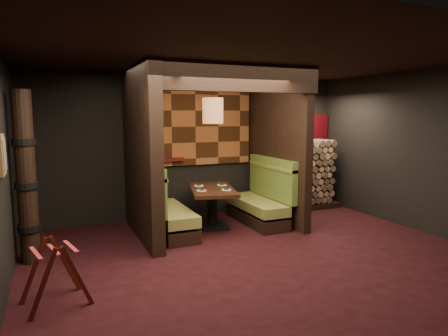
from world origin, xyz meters
TOP-DOWN VIEW (x-y plane):
  - floor at (0.00, 0.00)m, footprint 6.50×5.50m
  - ceiling at (0.00, 0.00)m, footprint 6.50×5.50m
  - wall_back at (0.00, 2.76)m, footprint 6.50×0.02m
  - wall_front at (0.00, -2.76)m, footprint 6.50×0.02m
  - wall_right at (3.26, 0.00)m, footprint 0.02×5.50m
  - partition_left at (-1.35, 1.65)m, footprint 0.20×2.20m
  - partition_right at (1.30, 1.70)m, footprint 0.15×2.10m
  - header_beam at (-0.02, 0.70)m, footprint 2.85×0.18m
  - tapa_back_panel at (-0.02, 2.71)m, footprint 2.40×0.06m
  - tapa_side_panel at (-1.23, 1.82)m, footprint 0.04×1.85m
  - lacquer_shelf at (-0.60, 2.65)m, footprint 0.60×0.12m
  - booth_bench_left at (-0.96, 1.65)m, footprint 0.68×1.60m
  - booth_bench_right at (0.93, 1.65)m, footprint 0.68×1.60m
  - dining_table at (-0.07, 1.69)m, footprint 1.07×1.54m
  - place_settings at (-0.07, 1.69)m, footprint 0.72×0.75m
  - pendant_lamp at (-0.07, 1.64)m, footprint 0.37×0.37m
  - framed_picture at (-3.22, 0.10)m, footprint 0.05×0.36m
  - luggage_rack at (-2.75, -0.40)m, footprint 0.79×0.63m
  - totem_column at (-3.05, 1.10)m, footprint 0.31×0.31m
  - firewood_stack at (2.29, 2.35)m, footprint 1.73×0.70m
  - mosaic_header at (2.29, 2.68)m, footprint 1.83×0.10m
  - bay_front_post at (1.39, 1.96)m, footprint 0.08×0.08m

SIDE VIEW (x-z plane):
  - floor at x=0.00m, z-range -0.02..0.00m
  - luggage_rack at x=-2.75m, z-range 0.00..0.76m
  - booth_bench_left at x=-0.96m, z-range -0.17..0.97m
  - booth_bench_right at x=0.93m, z-range -0.17..0.97m
  - dining_table at x=-0.07m, z-range 0.13..0.87m
  - place_settings at x=-0.07m, z-range 0.73..0.77m
  - firewood_stack at x=2.29m, z-range 0.00..1.50m
  - lacquer_shelf at x=-0.60m, z-range 1.15..1.21m
  - totem_column at x=-3.05m, z-range -0.01..2.39m
  - wall_back at x=0.00m, z-range 0.00..2.85m
  - wall_front at x=0.00m, z-range 0.00..2.85m
  - wall_right at x=3.26m, z-range 0.00..2.85m
  - partition_left at x=-1.35m, z-range 0.00..2.85m
  - partition_right at x=1.30m, z-range 0.00..2.85m
  - bay_front_post at x=1.39m, z-range 0.00..2.85m
  - framed_picture at x=-3.22m, z-range 1.39..1.85m
  - mosaic_header at x=2.29m, z-range 1.50..2.06m
  - tapa_back_panel at x=-0.02m, z-range 1.04..2.60m
  - tapa_side_panel at x=-1.23m, z-range 1.12..2.58m
  - pendant_lamp at x=-0.07m, z-range 1.66..2.60m
  - header_beam at x=-0.02m, z-range 2.41..2.85m
  - ceiling at x=0.00m, z-range 2.85..2.87m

